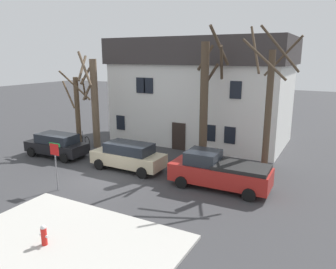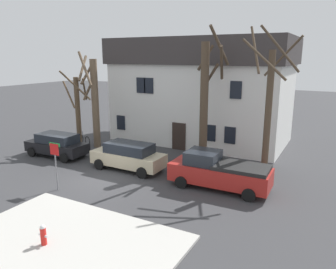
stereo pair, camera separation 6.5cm
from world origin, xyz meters
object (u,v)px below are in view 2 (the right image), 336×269
tree_bare_mid (94,100)px  car_beige_wagon (128,156)px  tree_bare_far (205,99)px  pickup_truck_red (219,171)px  tree_bare_near (78,109)px  tree_bare_end (268,106)px  bicycle_leaning (84,139)px  street_sign_pole (55,157)px  building_main (201,90)px  car_black_wagon (57,145)px  fire_hydrant (43,234)px

tree_bare_mid → car_beige_wagon: 6.82m
tree_bare_far → pickup_truck_red: 5.61m
tree_bare_near → tree_bare_end: (14.54, -0.09, 1.29)m
pickup_truck_red → bicycle_leaning: bearing=164.7°
car_beige_wagon → street_sign_pole: bearing=-108.2°
bicycle_leaning → tree_bare_far: bearing=1.4°
tree_bare_end → car_beige_wagon: 8.96m
tree_bare_near → tree_bare_far: bearing=5.3°
building_main → tree_bare_far: tree_bare_far is taller
tree_bare_end → bicycle_leaning: 15.24m
car_beige_wagon → street_sign_pole: (-1.49, -4.53, 0.93)m
building_main → tree_bare_end: bearing=-44.2°
tree_bare_near → street_sign_pole: tree_bare_near is taller
tree_bare_far → car_black_wagon: size_ratio=1.91×
car_black_wagon → street_sign_pole: size_ratio=1.77×
tree_bare_near → building_main: bearing=40.5°
bicycle_leaning → car_black_wagon: bearing=-78.7°
pickup_truck_red → fire_hydrant: 9.37m
car_black_wagon → car_beige_wagon: car_beige_wagon is taller
car_black_wagon → fire_hydrant: bearing=-45.7°
street_sign_pole → tree_bare_mid: bearing=116.7°
pickup_truck_red → street_sign_pole: (-7.53, -4.39, 0.89)m
fire_hydrant → pickup_truck_red: bearing=65.9°
pickup_truck_red → fire_hydrant: pickup_truck_red is taller
building_main → street_sign_pole: size_ratio=5.47×
car_black_wagon → fire_hydrant: size_ratio=5.74×
building_main → car_black_wagon: 12.29m
tree_bare_near → car_beige_wagon: tree_bare_near is taller
tree_bare_far → car_black_wagon: tree_bare_far is taller
building_main → tree_bare_near: bearing=-139.5°
car_beige_wagon → pickup_truck_red: (6.04, -0.14, 0.05)m
bicycle_leaning → pickup_truck_red: bearing=-15.3°
fire_hydrant → bicycle_leaning: (-9.04, 12.06, -0.17)m
tree_bare_end → car_black_wagon: bearing=-168.9°
tree_bare_near → fire_hydrant: 14.64m
fire_hydrant → car_beige_wagon: bearing=104.3°
bicycle_leaning → car_beige_wagon: bearing=-26.4°
tree_bare_end → street_sign_pole: size_ratio=3.31×
car_beige_wagon → car_black_wagon: bearing=-178.7°
street_sign_pole → bicycle_leaning: (-5.34, 7.91, -1.47)m
tree_bare_end → pickup_truck_red: tree_bare_end is taller
car_beige_wagon → tree_bare_near: bearing=158.0°
car_black_wagon → tree_bare_end: bearing=11.1°
tree_bare_end → car_beige_wagon: (-7.88, -2.61, -3.38)m
building_main → tree_bare_mid: 8.85m
car_beige_wagon → building_main: bearing=83.7°
pickup_truck_red → building_main: bearing=118.1°
car_beige_wagon → pickup_truck_red: 6.04m
car_black_wagon → pickup_truck_red: 12.16m
tree_bare_mid → fire_hydrant: tree_bare_mid is taller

